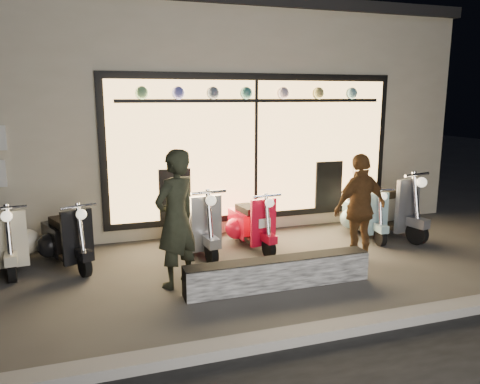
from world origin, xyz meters
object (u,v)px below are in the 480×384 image
object	(u,v)px
graffiti_barrier	(278,273)
woman	(360,208)
scooter_silver	(195,224)
man	(176,219)
scooter_red	(249,223)

from	to	relation	value
graffiti_barrier	woman	size ratio (longest dim) A/B	1.52
scooter_silver	woman	xyz separation A→B (m)	(2.26, -1.29, 0.40)
scooter_silver	man	size ratio (longest dim) A/B	0.82
man	woman	xyz separation A→B (m)	(2.81, 0.08, -0.09)
man	woman	distance (m)	2.81
graffiti_barrier	scooter_silver	distance (m)	2.00
man	woman	size ratio (longest dim) A/B	1.10
graffiti_barrier	man	distance (m)	1.52
graffiti_barrier	scooter_silver	world-z (taller)	scooter_silver
scooter_red	woman	xyz separation A→B (m)	(1.33, -1.23, 0.44)
scooter_silver	woman	bearing A→B (deg)	-35.02
man	graffiti_barrier	bearing A→B (deg)	124.48
graffiti_barrier	man	bearing A→B (deg)	158.40
scooter_silver	graffiti_barrier	bearing A→B (deg)	-74.86
scooter_silver	man	xyz separation A→B (m)	(-0.55, -1.37, 0.48)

